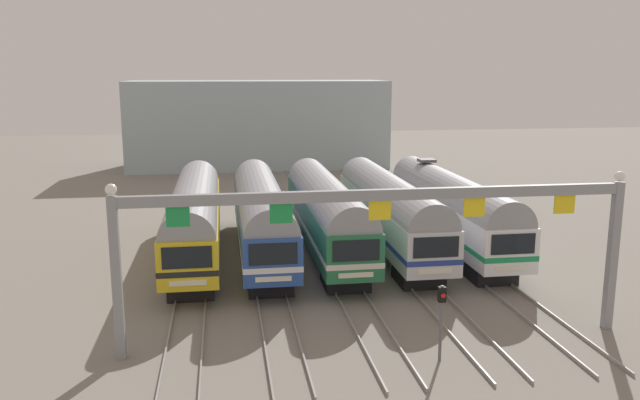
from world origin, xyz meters
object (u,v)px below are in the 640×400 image
object	(u,v)px
commuter_train_yellow	(195,215)
catenary_gantry	(380,220)
commuter_train_green	(326,211)
commuter_train_blue	(261,213)
yard_signal_mast	(441,309)
commuter_train_white	(450,207)
commuter_train_silver	(389,209)

from	to	relation	value
commuter_train_yellow	catenary_gantry	world-z (taller)	catenary_gantry
commuter_train_green	commuter_train_blue	bearing A→B (deg)	180.00
yard_signal_mast	commuter_train_yellow	bearing A→B (deg)	122.38
catenary_gantry	commuter_train_yellow	bearing A→B (deg)	120.38
commuter_train_blue	commuter_train_white	bearing A→B (deg)	0.02
commuter_train_yellow	yard_signal_mast	world-z (taller)	commuter_train_yellow
commuter_train_green	commuter_train_silver	world-z (taller)	same
commuter_train_white	yard_signal_mast	distance (m)	16.70
commuter_train_silver	yard_signal_mast	distance (m)	15.73
commuter_train_green	commuter_train_white	world-z (taller)	commuter_train_white
commuter_train_yellow	commuter_train_white	xyz separation A→B (m)	(15.82, 0.00, 0.00)
commuter_train_yellow	commuter_train_blue	distance (m)	3.96
commuter_train_yellow	commuter_train_blue	size ratio (longest dim) A/B	1.00
commuter_train_yellow	commuter_train_blue	bearing A→B (deg)	0.00
commuter_train_silver	commuter_train_white	distance (m)	3.96
commuter_train_green	commuter_train_white	distance (m)	7.91
commuter_train_silver	catenary_gantry	distance (m)	14.29
commuter_train_green	yard_signal_mast	distance (m)	15.73
yard_signal_mast	commuter_train_white	bearing A→B (deg)	69.18
commuter_train_yellow	commuter_train_silver	distance (m)	11.87
commuter_train_yellow	commuter_train_blue	world-z (taller)	same
commuter_train_yellow	commuter_train_silver	world-z (taller)	same
commuter_train_blue	yard_signal_mast	distance (m)	16.69
commuter_train_yellow	yard_signal_mast	distance (m)	18.47
commuter_train_yellow	commuter_train_green	world-z (taller)	same
commuter_train_green	commuter_train_silver	distance (m)	3.96
yard_signal_mast	commuter_train_green	bearing A→B (deg)	97.23
yard_signal_mast	commuter_train_silver	bearing A→B (deg)	82.77
commuter_train_blue	commuter_train_yellow	bearing A→B (deg)	180.00
commuter_train_yellow	commuter_train_blue	xyz separation A→B (m)	(3.96, 0.00, 0.00)
commuter_train_white	catenary_gantry	bearing A→B (deg)	-120.37
commuter_train_yellow	commuter_train_green	distance (m)	7.91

